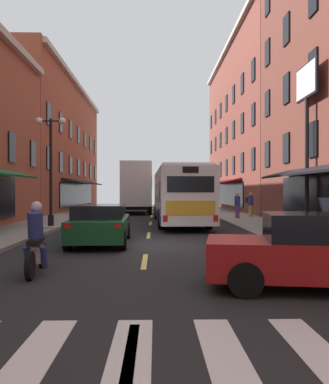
% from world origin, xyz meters
% --- Properties ---
extents(ground_plane, '(34.80, 80.00, 0.10)m').
position_xyz_m(ground_plane, '(0.00, 0.00, -0.05)').
color(ground_plane, black).
extents(lane_centre_dashes, '(0.14, 73.90, 0.01)m').
position_xyz_m(lane_centre_dashes, '(0.00, -0.25, 0.00)').
color(lane_centre_dashes, '#DBCC4C').
rests_on(lane_centre_dashes, ground).
extents(crosswalk_near, '(7.10, 2.80, 0.01)m').
position_xyz_m(crosswalk_near, '(0.00, -10.00, 0.00)').
color(crosswalk_near, silver).
rests_on(crosswalk_near, ground).
extents(sidewalk_right, '(3.00, 80.00, 0.14)m').
position_xyz_m(sidewalk_right, '(5.90, 0.00, 0.07)').
color(sidewalk_right, gray).
rests_on(sidewalk_right, ground).
extents(billboard_sign, '(0.40, 2.44, 7.42)m').
position_xyz_m(billboard_sign, '(7.05, 3.72, 5.67)').
color(billboard_sign, black).
rests_on(billboard_sign, sidewalk_right).
extents(transit_bus, '(2.88, 12.24, 3.17)m').
position_xyz_m(transit_bus, '(1.65, 9.38, 1.66)').
color(transit_bus, silver).
rests_on(transit_bus, ground).
extents(box_truck, '(2.70, 7.62, 4.15)m').
position_xyz_m(box_truck, '(-1.31, 19.91, 2.10)').
color(box_truck, '#B21E19').
rests_on(box_truck, ground).
extents(sedan_near, '(2.05, 4.49, 1.28)m').
position_xyz_m(sedan_near, '(-1.21, 30.05, 0.66)').
color(sedan_near, '#144723').
rests_on(sedan_near, ground).
extents(sedan_mid, '(2.09, 4.69, 1.40)m').
position_xyz_m(sedan_mid, '(-1.67, 0.17, 0.72)').
color(sedan_mid, '#144723').
rests_on(sedan_mid, ground).
extents(sedan_far, '(4.48, 2.45, 1.47)m').
position_xyz_m(sedan_far, '(3.48, -6.77, 0.74)').
color(sedan_far, maroon).
rests_on(sedan_far, ground).
extents(motorcycle_rider, '(0.63, 2.07, 1.66)m').
position_xyz_m(motorcycle_rider, '(-2.43, -5.14, 0.71)').
color(motorcycle_rider, black).
rests_on(motorcycle_rider, ground).
extents(pedestrian_near, '(0.51, 0.48, 1.62)m').
position_xyz_m(pedestrian_near, '(6.68, 13.19, 1.00)').
color(pedestrian_near, '#B29947').
rests_on(pedestrian_near, sidewalk_right).
extents(pedestrian_far, '(0.36, 0.36, 1.66)m').
position_xyz_m(pedestrian_far, '(5.53, 11.76, 0.99)').
color(pedestrian_far, '#66387F').
rests_on(pedestrian_far, sidewalk_right).
extents(street_lamp_twin, '(1.42, 0.32, 5.26)m').
position_xyz_m(street_lamp_twin, '(-4.72, 5.32, 3.05)').
color(street_lamp_twin, black).
rests_on(street_lamp_twin, sidewalk_left).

